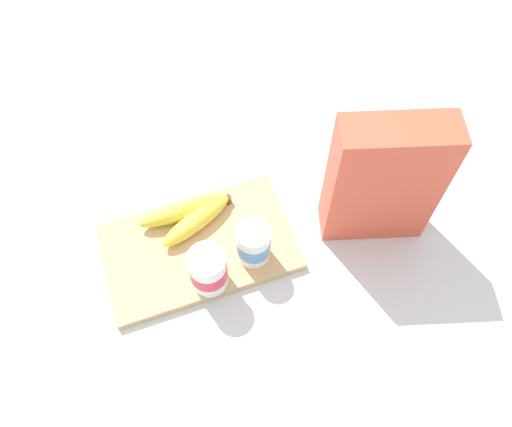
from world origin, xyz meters
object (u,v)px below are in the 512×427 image
Objects in this scene: cereal_box at (383,182)px; yogurt_cup_back at (208,270)px; yogurt_cup_front at (254,244)px; banana_bunch at (190,215)px; cutting_board at (199,247)px.

cereal_box reaches higher than yogurt_cup_back.
yogurt_cup_front is (0.24, -0.00, -0.08)m from cereal_box.
cereal_box is at bearing 161.25° from banana_bunch.
cutting_board is 0.36m from cereal_box.
yogurt_cup_front is 0.14m from banana_bunch.
cereal_box is 0.34m from yogurt_cup_back.
yogurt_cup_front is (-0.09, 0.05, 0.05)m from cutting_board.
cereal_box is 0.25m from yogurt_cup_front.
yogurt_cup_front is at bearing 129.18° from banana_bunch.
cutting_board is at bearing -90.07° from yogurt_cup_back.
cereal_box reaches higher than cutting_board.
banana_bunch is (0.09, -0.11, -0.02)m from yogurt_cup_front.
yogurt_cup_back is at bearing 89.29° from banana_bunch.
yogurt_cup_front reaches higher than cutting_board.
banana_bunch is (-0.00, -0.13, -0.03)m from yogurt_cup_back.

